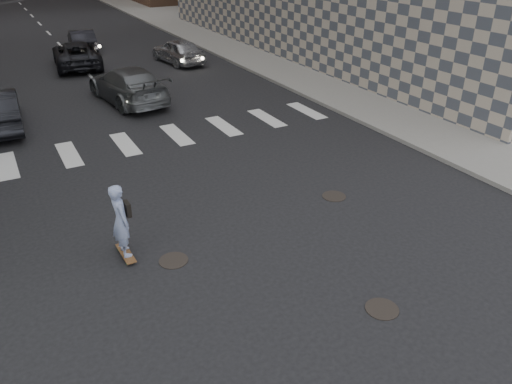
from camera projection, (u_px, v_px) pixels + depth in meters
ground at (272, 263)px, 11.78m from camera, size 160.00×160.00×0.00m
sidewalk_right at (308, 46)px, 33.44m from camera, size 13.00×80.00×0.15m
manhole_a at (382, 309)px, 10.34m from camera, size 0.70×0.70×0.02m
manhole_b at (174, 260)px, 11.86m from camera, size 0.70×0.70×0.02m
manhole_c at (334, 196)px, 14.73m from camera, size 0.70×0.70×0.02m
skateboarder at (121, 220)px, 11.56m from camera, size 0.48×0.98×1.93m
traffic_car_b at (128, 85)px, 22.55m from camera, size 2.83×5.63×1.57m
traffic_car_c at (76, 54)px, 28.37m from camera, size 2.88×5.39×1.44m
traffic_car_d at (178, 51)px, 29.23m from camera, size 2.24×4.39×1.43m
traffic_car_e at (82, 40)px, 32.15m from camera, size 1.81×4.28×1.37m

